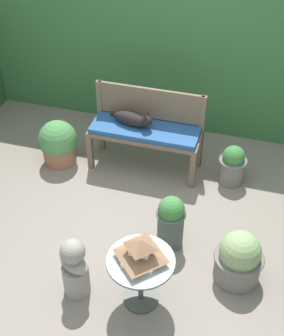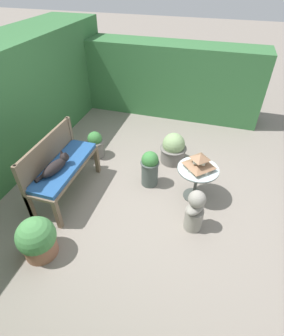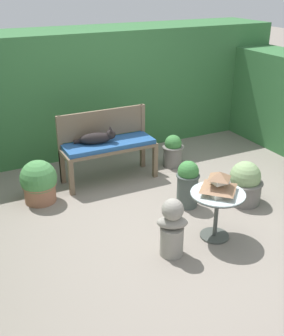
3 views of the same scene
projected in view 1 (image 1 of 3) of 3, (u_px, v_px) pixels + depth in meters
The scene contains 12 objects.
ground at pixel (133, 237), 4.65m from camera, with size 30.00×30.00×0.00m, color gray.
foliage_hedge_back at pixel (191, 45), 5.96m from camera, with size 6.40×1.06×1.82m, color #38703D.
garden_bench at pixel (145, 134), 5.21m from camera, with size 1.25×0.45×0.55m.
bench_backrest at pixel (150, 109), 5.24m from camera, with size 1.25×0.06×0.93m.
cat at pixel (133, 119), 5.15m from camera, with size 0.53×0.26×0.21m.
patio_table at pixel (141, 269), 3.83m from camera, with size 0.57×0.57×0.53m.
pagoda_birdhouse at pixel (141, 252), 3.69m from camera, with size 0.34×0.34×0.24m.
garden_bust at pixel (75, 268), 3.97m from camera, with size 0.35×0.29×0.62m.
potted_plant_bench_left at pixel (58, 143), 5.43m from camera, with size 0.45×0.45×0.54m.
potted_plant_bench_right at pixel (239, 259), 4.12m from camera, with size 0.45×0.45×0.53m.
potted_plant_patio_mid at pixel (171, 221), 4.39m from camera, with size 0.28×0.28×0.58m.
potted_plant_path_edge at pixel (232, 165), 5.16m from camera, with size 0.31×0.31×0.47m.
Camera 1 is at (0.97, -3.01, 3.48)m, focal length 50.00 mm.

